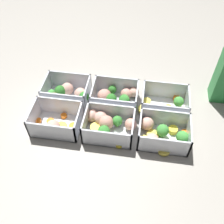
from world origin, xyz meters
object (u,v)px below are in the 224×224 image
at_px(container_near_left, 56,123).
at_px(container_near_center, 107,124).
at_px(container_far_center, 116,97).
at_px(container_near_right, 161,134).
at_px(container_far_left, 67,93).
at_px(container_far_right, 165,104).

xyz_separation_m(container_near_left, container_near_center, (0.16, 0.02, 0.00)).
height_order(container_near_left, container_far_center, same).
bearing_deg(container_near_right, container_far_left, 158.83).
height_order(container_near_center, container_near_right, same).
bearing_deg(container_near_center, container_near_left, -174.13).
bearing_deg(container_near_left, container_far_right, 20.94).
distance_m(container_near_left, container_far_right, 0.37).
bearing_deg(container_far_right, container_far_center, 177.46).
height_order(container_near_left, container_far_right, same).
bearing_deg(container_far_left, container_near_center, -35.86).
distance_m(container_near_left, container_far_center, 0.22).
bearing_deg(container_far_right, container_far_left, 179.73).
bearing_deg(container_far_center, container_near_left, -141.36).
bearing_deg(container_near_center, container_far_center, 84.21).
bearing_deg(container_far_right, container_near_right, -94.34).
bearing_deg(container_near_left, container_far_center, 38.64).
relative_size(container_near_left, container_near_center, 0.91).
distance_m(container_near_center, container_far_left, 0.20).
xyz_separation_m(container_near_center, container_far_right, (0.18, 0.12, -0.00)).
bearing_deg(container_far_right, container_near_center, -147.75).
xyz_separation_m(container_near_right, container_far_center, (-0.16, 0.14, 0.00)).
bearing_deg(container_far_center, container_near_right, -40.18).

